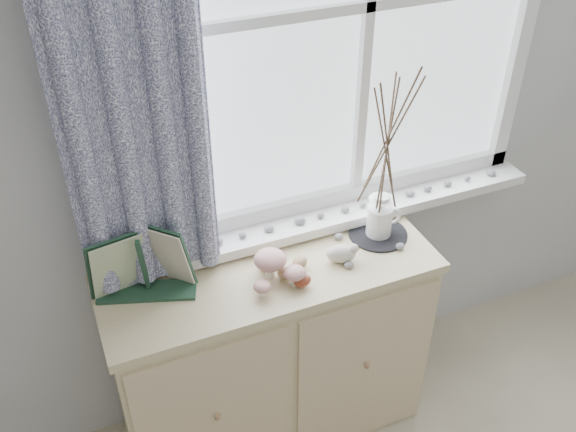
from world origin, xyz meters
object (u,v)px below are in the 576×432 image
object	(u,v)px
sideboard	(272,353)
twig_pitcher	(388,139)
toadstool_cluster	(275,266)
botanical_book	(144,268)

from	to	relation	value
sideboard	twig_pitcher	bearing A→B (deg)	3.91
sideboard	toadstool_cluster	xyz separation A→B (m)	(-0.00, -0.05, 0.49)
botanical_book	toadstool_cluster	world-z (taller)	botanical_book
twig_pitcher	sideboard	bearing A→B (deg)	-156.95
twig_pitcher	toadstool_cluster	bearing A→B (deg)	-150.15
sideboard	twig_pitcher	world-z (taller)	twig_pitcher
sideboard	botanical_book	distance (m)	0.70
toadstool_cluster	twig_pitcher	distance (m)	0.58
sideboard	botanical_book	xyz separation A→B (m)	(-0.42, 0.02, 0.56)
sideboard	toadstool_cluster	bearing A→B (deg)	-92.47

